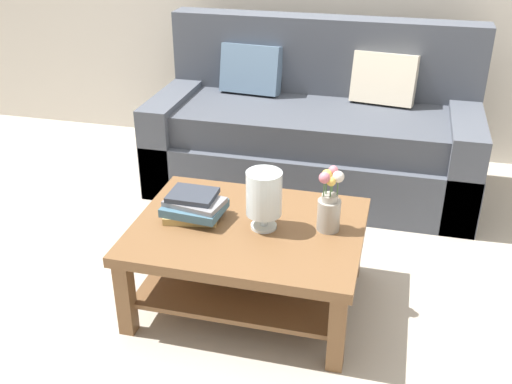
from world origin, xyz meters
TOP-DOWN VIEW (x-y plane):
  - ground_plane at (0.00, 0.00)m, footprint 10.00×10.00m
  - couch at (-0.00, 0.94)m, footprint 2.07×0.90m
  - coffee_table at (-0.09, -0.43)m, footprint 1.06×0.82m
  - book_stack_main at (-0.36, -0.42)m, footprint 0.30×0.23m
  - glass_hurricane_vase at (-0.02, -0.43)m, footprint 0.16×0.16m
  - flower_pitcher at (0.27, -0.37)m, footprint 0.11×0.11m

SIDE VIEW (x-z plane):
  - ground_plane at x=0.00m, z-range 0.00..0.00m
  - coffee_table at x=-0.09m, z-range 0.10..0.52m
  - couch at x=0.00m, z-range -0.17..0.89m
  - book_stack_main at x=-0.36m, z-range 0.42..0.55m
  - flower_pitcher at x=0.27m, z-range 0.40..0.70m
  - glass_hurricane_vase at x=-0.02m, z-range 0.45..0.73m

